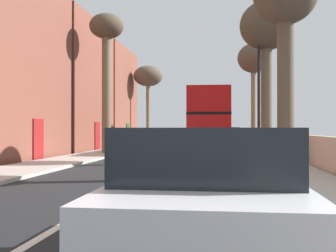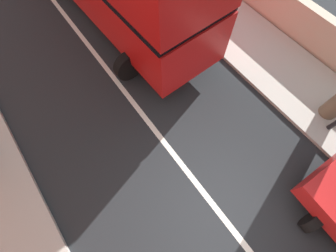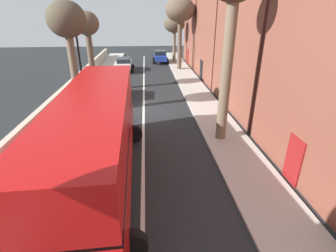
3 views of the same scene
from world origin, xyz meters
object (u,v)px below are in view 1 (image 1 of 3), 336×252
at_px(parked_car_silver_right_2, 221,136).
at_px(lamppost_right, 259,81).
at_px(parked_car_red_right_0, 219,145).
at_px(street_tree_right_1, 253,61).
at_px(parked_car_white_right_1, 208,188).
at_px(double_decker_bus, 209,118).
at_px(street_tree_right_5, 267,33).
at_px(street_tree_left_6, 148,78).
at_px(street_tree_left_4, 107,43).
at_px(litter_bin_right, 286,150).
at_px(street_tree_right_3, 285,8).

distance_m(parked_car_silver_right_2, lamppost_right, 20.34).
bearing_deg(parked_car_silver_right_2, lamppost_right, -84.88).
xyz_separation_m(parked_car_red_right_0, street_tree_right_1, (2.78, 19.69, 6.53)).
bearing_deg(lamppost_right, parked_car_white_right_1, -97.05).
distance_m(double_decker_bus, lamppost_right, 9.65).
height_order(double_decker_bus, parked_car_silver_right_2, double_decker_bus).
bearing_deg(street_tree_right_5, street_tree_left_6, 114.60).
height_order(street_tree_right_1, street_tree_left_6, street_tree_right_1).
bearing_deg(street_tree_left_4, parked_car_white_right_1, -70.59).
height_order(parked_car_red_right_0, parked_car_white_right_1, parked_car_red_right_0).
relative_size(double_decker_bus, street_tree_left_6, 1.43).
distance_m(street_tree_right_5, litter_bin_right, 5.78).
distance_m(street_tree_left_4, litter_bin_right, 13.57).
bearing_deg(parked_car_red_right_0, street_tree_right_5, 55.72).
bearing_deg(parked_car_white_right_1, double_decker_bus, 91.93).
height_order(street_tree_left_4, street_tree_left_6, street_tree_left_4).
distance_m(double_decker_bus, street_tree_left_4, 8.59).
distance_m(street_tree_right_3, street_tree_left_4, 14.39).
xyz_separation_m(street_tree_right_3, lamppost_right, (-0.38, 5.56, -1.74)).
xyz_separation_m(parked_car_white_right_1, street_tree_right_3, (2.18, 8.98, 4.62)).
bearing_deg(parked_car_silver_right_2, parked_car_red_right_0, -90.01).
xyz_separation_m(parked_car_red_right_0, litter_bin_right, (2.80, 1.27, -0.24)).
distance_m(double_decker_bus, parked_car_white_right_1, 23.78).
xyz_separation_m(parked_car_red_right_0, lamppost_right, (1.80, 2.85, 2.86)).
relative_size(street_tree_left_6, lamppost_right, 1.24).
relative_size(parked_car_white_right_1, street_tree_left_4, 0.51).
relative_size(lamppost_right, litter_bin_right, 5.48).
relative_size(street_tree_right_3, litter_bin_right, 6.00).
height_order(parked_car_red_right_0, street_tree_right_5, street_tree_right_5).
relative_size(street_tree_right_1, street_tree_left_4, 1.03).
bearing_deg(parked_car_red_right_0, double_decker_bus, 93.79).
bearing_deg(street_tree_right_1, litter_bin_right, -89.93).
bearing_deg(parked_car_red_right_0, lamppost_right, 57.69).
xyz_separation_m(parked_car_white_right_1, litter_bin_right, (2.80, 12.97, -0.23)).
xyz_separation_m(parked_car_red_right_0, parked_car_silver_right_2, (0.01, 22.90, -0.02)).
distance_m(street_tree_right_5, street_tree_left_6, 22.84).
distance_m(parked_car_silver_right_2, street_tree_right_3, 26.12).
distance_m(street_tree_left_4, street_tree_right_5, 10.54).
bearing_deg(street_tree_left_4, double_decker_bus, 31.15).
bearing_deg(double_decker_bus, parked_car_red_right_0, -86.21).
bearing_deg(parked_car_red_right_0, street_tree_right_1, 81.96).
distance_m(street_tree_right_3, litter_bin_right, 6.30).
distance_m(parked_car_silver_right_2, street_tree_left_6, 9.41).
relative_size(parked_car_silver_right_2, street_tree_left_4, 0.46).
bearing_deg(street_tree_left_4, parked_car_red_right_0, -49.63).
relative_size(parked_car_red_right_0, street_tree_left_4, 0.53).
bearing_deg(lamppost_right, street_tree_left_6, 113.34).
height_order(street_tree_right_5, litter_bin_right, street_tree_right_5).
bearing_deg(double_decker_bus, lamppost_right, -74.19).
bearing_deg(street_tree_right_1, street_tree_left_6, 157.01).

